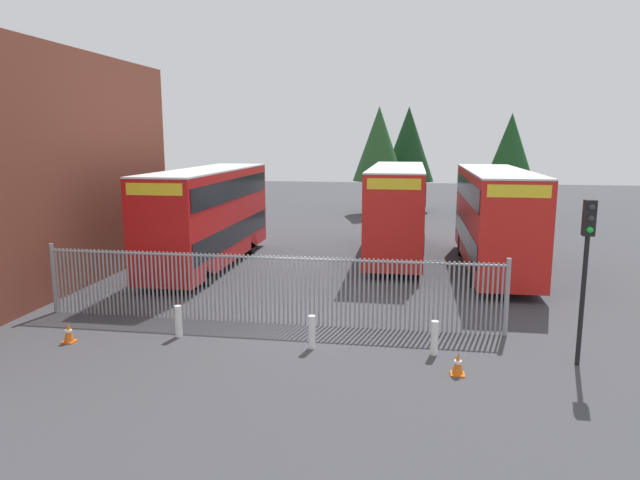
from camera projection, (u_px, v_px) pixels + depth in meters
name	position (u px, v px, depth m)	size (l,w,h in m)	color
ground_plane	(334.00, 268.00, 25.82)	(100.00, 100.00, 0.00)	#3D3D42
palisade_fence	(266.00, 287.00, 18.00)	(14.75, 0.14, 2.35)	gray
double_decker_bus_near_gate	(495.00, 216.00, 25.08)	(2.54, 10.81, 4.42)	red
double_decker_bus_behind_fence_left	(208.00, 214.00, 25.81)	(2.54, 10.81, 4.42)	red
double_decker_bus_behind_fence_right	(397.00, 207.00, 28.08)	(2.54, 10.81, 4.42)	red
bollard_near_left	(179.00, 321.00, 16.87)	(0.20, 0.20, 0.95)	silver
bollard_center_front	(312.00, 332.00, 15.93)	(0.20, 0.20, 0.95)	silver
bollard_near_right	(434.00, 338.00, 15.47)	(0.20, 0.20, 0.95)	silver
traffic_cone_by_gate	(458.00, 364.00, 14.17)	(0.34, 0.34, 0.59)	orange
traffic_cone_mid_forecourt	(69.00, 333.00, 16.44)	(0.34, 0.34, 0.59)	orange
traffic_light_kerbside	(587.00, 252.00, 14.32)	(0.28, 0.33, 4.30)	black
tree_tall_back	(379.00, 144.00, 43.14)	(3.88, 3.88, 8.10)	#4C3823
tree_short_side	(408.00, 144.00, 45.32)	(4.08, 4.08, 8.20)	#4C3823
tree_mid_row	(510.00, 154.00, 40.91)	(4.00, 4.00, 7.52)	#4C3823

